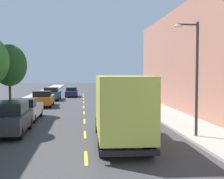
% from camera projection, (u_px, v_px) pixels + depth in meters
% --- Properties ---
extents(ground_plane, '(160.00, 160.00, 0.00)m').
position_uv_depth(ground_plane, '(84.00, 104.00, 35.84)').
color(ground_plane, '#38383A').
extents(sidewalk_left, '(3.20, 120.00, 0.14)m').
position_uv_depth(sidewalk_left, '(18.00, 106.00, 33.16)').
color(sidewalk_left, '#A39E93').
rests_on(sidewalk_left, ground_plane).
extents(sidewalk_right, '(3.20, 120.00, 0.14)m').
position_uv_depth(sidewalk_right, '(147.00, 104.00, 34.53)').
color(sidewalk_right, '#A39E93').
rests_on(sidewalk_right, ground_plane).
extents(lane_centerline_dashes, '(0.14, 47.20, 0.01)m').
position_uv_depth(lane_centerline_dashes, '(84.00, 109.00, 30.37)').
color(lane_centerline_dashes, yellow).
rests_on(lane_centerline_dashes, ground_plane).
extents(street_tree_third, '(2.94, 2.94, 5.96)m').
position_uv_depth(street_tree_third, '(10.00, 65.00, 26.40)').
color(street_tree_third, '#47331E').
rests_on(street_tree_third, sidewalk_left).
extents(street_lamp, '(1.35, 0.28, 6.24)m').
position_uv_depth(street_lamp, '(194.00, 70.00, 16.66)').
color(street_lamp, '#38383D').
rests_on(street_lamp, sidewalk_right).
extents(delivery_box_truck, '(2.53, 7.54, 3.46)m').
position_uv_depth(delivery_box_truck, '(121.00, 106.00, 15.42)').
color(delivery_box_truck, '#D8D84C').
rests_on(delivery_box_truck, ground_plane).
extents(parked_pickup_teal, '(2.05, 5.32, 1.73)m').
position_uv_depth(parked_pickup_teal, '(52.00, 94.00, 41.12)').
color(parked_pickup_teal, '#195B60').
rests_on(parked_pickup_teal, ground_plane).
extents(parked_pickup_orange, '(2.06, 5.32, 1.73)m').
position_uv_depth(parked_pickup_orange, '(43.00, 99.00, 33.13)').
color(parked_pickup_orange, orange).
rests_on(parked_pickup_orange, ground_plane).
extents(parked_suv_charcoal, '(2.03, 4.83, 1.93)m').
position_uv_depth(parked_suv_charcoal, '(10.00, 118.00, 17.92)').
color(parked_suv_charcoal, '#333338').
rests_on(parked_suv_charcoal, ground_plane).
extents(parked_pickup_white, '(2.01, 5.30, 1.73)m').
position_uv_depth(parked_pickup_white, '(25.00, 109.00, 23.35)').
color(parked_pickup_white, silver).
rests_on(parked_pickup_white, ground_plane).
extents(parked_hatchback_black, '(1.81, 4.03, 1.50)m').
position_uv_depth(parked_hatchback_black, '(116.00, 95.00, 39.73)').
color(parked_hatchback_black, black).
rests_on(parked_hatchback_black, ground_plane).
extents(parked_hatchback_burgundy, '(1.81, 4.03, 1.50)m').
position_uv_depth(parked_hatchback_burgundy, '(134.00, 106.00, 26.59)').
color(parked_hatchback_burgundy, maroon).
rests_on(parked_hatchback_burgundy, ground_plane).
extents(parked_wagon_sky, '(1.93, 4.74, 1.50)m').
position_uv_depth(parked_wagon_sky, '(123.00, 99.00, 33.61)').
color(parked_wagon_sky, '#7A9EC6').
rests_on(parked_wagon_sky, ground_plane).
extents(parked_wagon_forest, '(1.96, 4.75, 1.50)m').
position_uv_depth(parked_wagon_forest, '(105.00, 88.00, 59.77)').
color(parked_wagon_forest, '#194C28').
rests_on(parked_wagon_forest, ground_plane).
extents(moving_navy_sedan, '(1.80, 4.50, 1.43)m').
position_uv_depth(moving_navy_sedan, '(72.00, 92.00, 46.94)').
color(moving_navy_sedan, navy).
rests_on(moving_navy_sedan, ground_plane).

